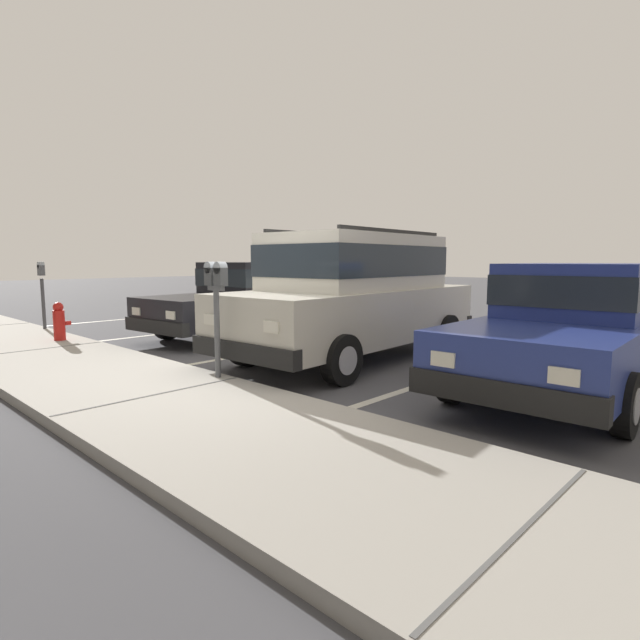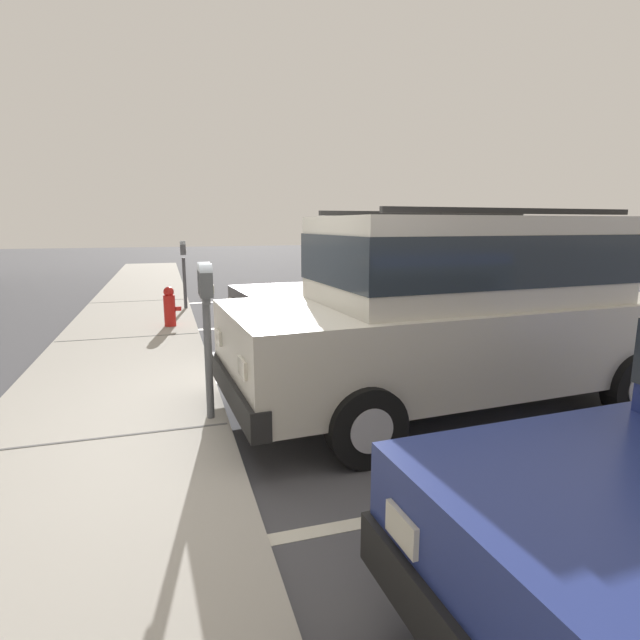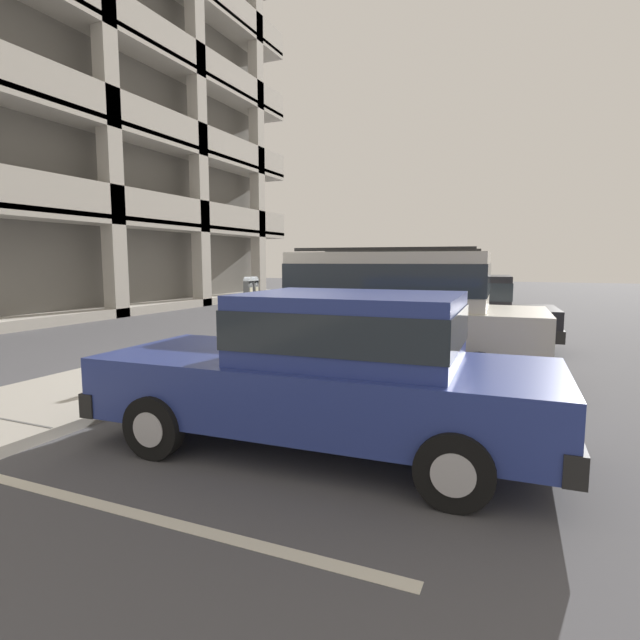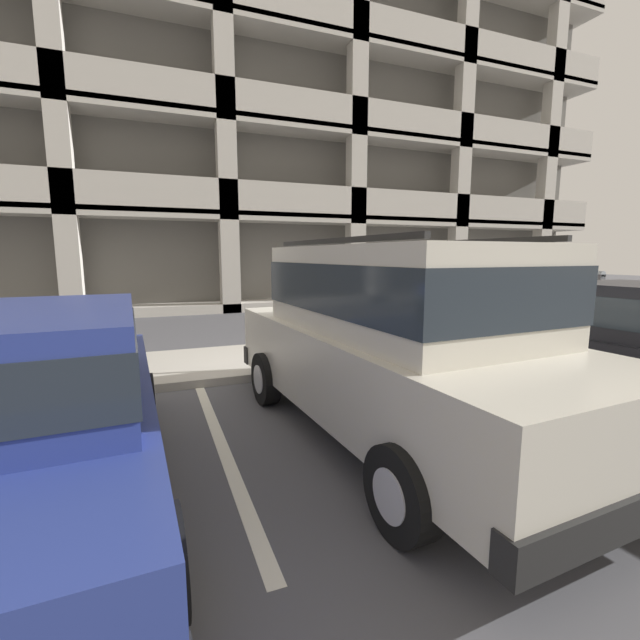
{
  "view_description": "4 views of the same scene",
  "coord_description": "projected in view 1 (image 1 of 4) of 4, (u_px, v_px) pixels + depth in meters",
  "views": [
    {
      "loc": [
        -4.96,
        3.91,
        1.58
      ],
      "look_at": [
        -0.27,
        -1.01,
        0.76
      ],
      "focal_mm": 28.0,
      "sensor_mm": 36.0,
      "label": 1
    },
    {
      "loc": [
        -4.32,
        0.68,
        1.9
      ],
      "look_at": [
        0.28,
        -0.75,
        0.97
      ],
      "focal_mm": 28.0,
      "sensor_mm": 36.0,
      "label": 2
    },
    {
      "loc": [
        -7.48,
        -4.31,
        1.84
      ],
      "look_at": [
        0.43,
        -0.89,
        0.82
      ],
      "focal_mm": 28.0,
      "sensor_mm": 36.0,
      "label": 3
    },
    {
      "loc": [
        -2.19,
        -5.91,
        1.88
      ],
      "look_at": [
        -0.08,
        -0.59,
        1.01
      ],
      "focal_mm": 24.0,
      "sensor_mm": 36.0,
      "label": 4
    }
  ],
  "objects": [
    {
      "name": "dark_hatchback",
      "position": [
        250.0,
        297.0,
        10.52
      ],
      "size": [
        2.11,
        4.61,
        1.54
      ],
      "rotation": [
        0.0,
        0.0,
        0.09
      ],
      "color": "black",
      "rests_on": "ground_plane"
    },
    {
      "name": "red_sedan",
      "position": [
        574.0,
        323.0,
        6.02
      ],
      "size": [
        1.97,
        4.55,
        1.54
      ],
      "rotation": [
        0.0,
        0.0,
        0.04
      ],
      "color": "navy",
      "rests_on": "ground_plane"
    },
    {
      "name": "parking_meter_near",
      "position": [
        216.0,
        292.0,
        6.14
      ],
      "size": [
        0.35,
        0.12,
        1.44
      ],
      "color": "#595B60",
      "rests_on": "sidewalk"
    },
    {
      "name": "ground_plane",
      "position": [
        250.0,
        388.0,
        6.4
      ],
      "size": [
        80.0,
        80.0,
        0.1
      ],
      "color": "#4C4C51"
    },
    {
      "name": "sidewalk",
      "position": [
        156.0,
        400.0,
        5.46
      ],
      "size": [
        40.0,
        2.2,
        0.12
      ],
      "color": "#ADA89E",
      "rests_on": "ground_plane"
    },
    {
      "name": "parking_meter_far",
      "position": [
        42.0,
        285.0,
        10.61
      ],
      "size": [
        0.15,
        0.12,
        1.43
      ],
      "color": "#47474C",
      "rests_on": "sidewalk"
    },
    {
      "name": "parking_stall_lines",
      "position": [
        256.0,
        353.0,
        8.51
      ],
      "size": [
        13.03,
        4.8,
        0.01
      ],
      "color": "silver",
      "rests_on": "ground_plane"
    },
    {
      "name": "fire_hydrant",
      "position": [
        59.0,
        322.0,
        9.14
      ],
      "size": [
        0.3,
        0.3,
        0.7
      ],
      "color": "red",
      "rests_on": "sidewalk"
    },
    {
      "name": "silver_suv",
      "position": [
        354.0,
        291.0,
        7.91
      ],
      "size": [
        2.2,
        4.88,
        2.03
      ],
      "rotation": [
        0.0,
        0.0,
        0.06
      ],
      "color": "beige",
      "rests_on": "ground_plane"
    }
  ]
}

